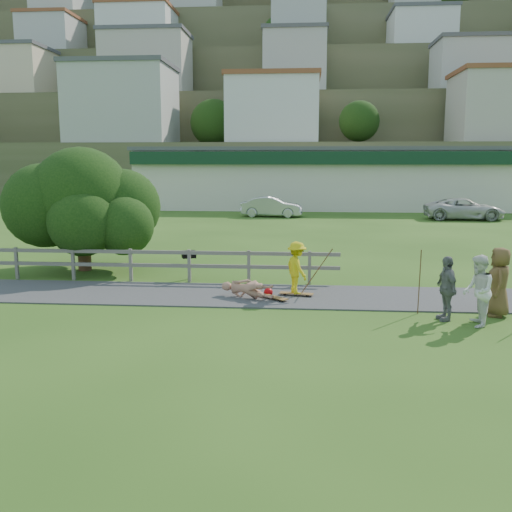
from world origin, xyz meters
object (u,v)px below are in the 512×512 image
Objects in this scene: skater_fallen at (247,289)px; spectator_a at (478,291)px; car_white at (464,209)px; car_silver at (272,207)px; skater_rider at (297,271)px; spectator_b at (446,288)px; spectator_c at (499,282)px; tree at (83,220)px; bbq at (189,265)px.

spectator_a is (5.89, -2.27, 0.58)m from skater_fallen.
car_silver is at bearing 86.82° from car_white.
spectator_a is 26.89m from car_white.
skater_rider is at bearing -113.53° from spectator_a.
spectator_b is 1.54m from spectator_c.
car_silver is (-7.40, 26.03, -0.19)m from spectator_c.
tree is 4.61m from bbq.
spectator_b is 8.73m from bbq.
spectator_b is 1.68× the size of bbq.
spectator_a reaches higher than skater_rider.
spectator_c is at bearing -134.50° from skater_rider.
car_silver is 21.61m from tree.
spectator_b is at bearing -82.29° from skater_fallen.
bbq is at bearing -131.51° from spectator_b.
car_silver reaches higher than skater_fallen.
spectator_b is at bearing -58.69° from spectator_c.
car_white is at bearing 34.50° from bbq.
skater_fallen is 7.73m from tree.
skater_rider is 5.54m from spectator_c.
car_silver is at bearing 74.51° from tree.
spectator_c is (6.71, -1.28, 0.61)m from skater_fallen.
car_white is (12.57, 23.78, 0.43)m from skater_fallen.
spectator_c reaches higher than spectator_a.
spectator_c reaches higher than bbq.
car_silver is (-5.95, 26.53, -0.10)m from spectator_b.
skater_rider is at bearing -24.25° from tree.
spectator_b is at bearing -146.45° from skater_rider.
spectator_b reaches higher than skater_rider.
spectator_c is 0.34× the size of car_white.
bbq is (-1.57, -22.10, -0.23)m from car_silver.
tree is at bearing 142.23° from bbq.
tree is (-7.89, 3.56, 1.10)m from skater_rider.
tree reaches higher than spectator_b.
tree is at bearing 84.84° from skater_fallen.
spectator_c reaches higher than car_white.
bbq is (-7.52, 4.42, -0.33)m from spectator_b.
spectator_b is 0.38× the size of car_silver.
skater_rider is 4.40m from spectator_b.
car_white is 0.91× the size of tree.
spectator_a is (4.45, -2.67, 0.10)m from skater_rider.
skater_rider reaches higher than car_white.
skater_rider is at bearing -95.14° from spectator_c.
skater_rider is 0.95× the size of spectator_b.
skater_fallen is 26.90m from car_white.
car_silver is at bearing -21.75° from skater_rider.
skater_fallen is 3.49m from bbq.
car_silver is at bearing -151.53° from spectator_c.
spectator_b is at bearing -120.63° from spectator_a.
skater_rider is 8.73m from tree.
skater_rider is at bearing 155.55° from car_white.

